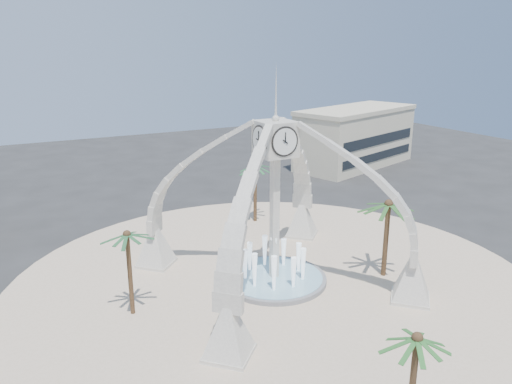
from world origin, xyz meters
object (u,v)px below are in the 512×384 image
fountain (274,278)px  palm_south (417,339)px  palm_north (255,166)px  clock_tower (275,200)px  palm_west (127,236)px  palm_east (389,205)px

fountain → palm_south: palm_south is taller
fountain → palm_north: (5.07, 12.73, 5.53)m
clock_tower → palm_north: clock_tower is taller
clock_tower → fountain: (0.00, 0.00, -6.20)m
palm_north → palm_west: bearing=-141.8°
palm_east → palm_north: size_ratio=1.01×
palm_west → palm_south: bearing=-62.2°
clock_tower → palm_west: clock_tower is taller
clock_tower → palm_south: bearing=-97.2°
palm_south → palm_east: bearing=52.3°
clock_tower → palm_south: 16.48m
palm_north → palm_east: bearing=-79.2°
palm_west → palm_north: palm_north is taller
clock_tower → fountain: size_ratio=2.24×
clock_tower → palm_north: (5.07, 12.73, -0.67)m
palm_north → palm_south: size_ratio=1.20×
palm_south → palm_west: bearing=117.8°
fountain → palm_east: bearing=-21.1°
clock_tower → palm_west: size_ratio=2.83×
palm_east → palm_north: 16.15m
clock_tower → fountain: bearing=90.0°
fountain → palm_west: palm_west is taller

